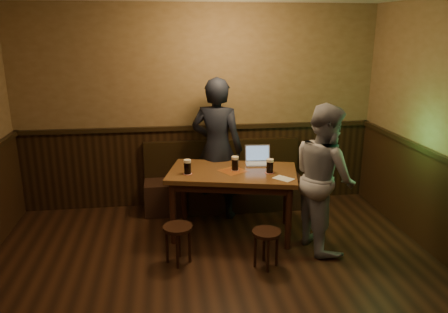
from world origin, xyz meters
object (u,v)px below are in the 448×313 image
at_px(bench, 223,186).
at_px(pint_left, 188,167).
at_px(pub_table, 233,179).
at_px(person_suit, 217,149).
at_px(pint_right, 270,166).
at_px(pint_mid, 235,163).
at_px(stool_right, 266,238).
at_px(person_grey, 324,177).
at_px(laptop, 258,159).
at_px(stool_left, 178,233).

height_order(bench, pint_left, pint_left).
distance_m(pub_table, person_suit, 0.62).
bearing_deg(pint_left, bench, 57.83).
relative_size(bench, pub_table, 1.31).
height_order(pint_right, person_suit, person_suit).
bearing_deg(pint_mid, stool_right, -77.35).
distance_m(pint_left, person_grey, 1.58).
bearing_deg(person_suit, pint_right, 151.39).
bearing_deg(person_grey, pint_mid, 54.64).
height_order(bench, pub_table, bench).
bearing_deg(stool_right, pint_mid, 102.65).
height_order(pint_right, laptop, laptop).
relative_size(person_suit, person_grey, 1.12).
bearing_deg(stool_right, person_grey, 27.63).
height_order(pint_mid, laptop, laptop).
height_order(stool_left, pint_mid, pint_mid).
bearing_deg(stool_right, stool_left, 167.07).
relative_size(pint_right, person_suit, 0.09).
distance_m(pint_right, person_suit, 0.88).
xyz_separation_m(person_suit, person_grey, (1.10, -1.02, -0.10)).
bearing_deg(laptop, person_suit, 152.60).
bearing_deg(pint_right, pint_left, 174.29).
bearing_deg(stool_left, person_grey, 6.09).
height_order(person_suit, person_grey, person_suit).
bearing_deg(pint_right, pint_mid, 158.01).
distance_m(pub_table, laptop, 0.47).
bearing_deg(pint_mid, pub_table, -145.28).
bearing_deg(pub_table, pint_mid, 48.41).
distance_m(bench, stool_right, 1.70).
distance_m(stool_right, pint_right, 0.94).
relative_size(pint_right, person_grey, 0.10).
height_order(bench, pint_right, pint_right).
distance_m(laptop, person_suit, 0.58).
relative_size(pint_left, person_grey, 0.10).
xyz_separation_m(stool_left, pint_right, (1.12, 0.51, 0.55)).
relative_size(stool_left, pint_right, 2.50).
height_order(stool_left, person_grey, person_grey).
distance_m(pint_left, laptop, 0.96).
bearing_deg(person_grey, pint_right, 51.10).
height_order(stool_left, stool_right, stool_left).
distance_m(stool_right, laptop, 1.24).
relative_size(pub_table, pint_right, 9.72).
bearing_deg(pint_left, person_grey, -15.68).
bearing_deg(pub_table, pint_left, -162.15).
xyz_separation_m(stool_right, person_grey, (0.75, 0.39, 0.51)).
bearing_deg(stool_right, bench, 97.74).
relative_size(pint_left, pint_mid, 1.01).
xyz_separation_m(pint_left, person_suit, (0.42, 0.59, 0.04)).
height_order(pint_left, laptop, laptop).
relative_size(laptop, person_grey, 0.20).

